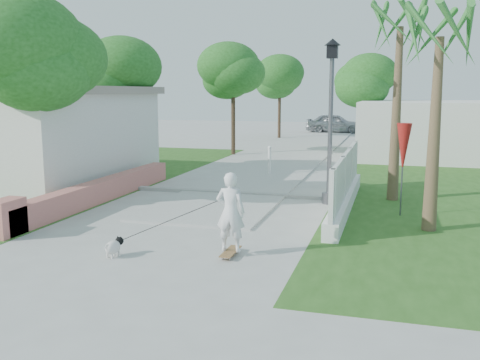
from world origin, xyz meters
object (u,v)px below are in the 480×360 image
(dog, at_px, (114,246))
(parked_car, at_px, (335,123))
(skateboarder, at_px, (185,218))
(patio_umbrella, at_px, (403,148))
(street_lamp, at_px, (331,115))
(bollard, at_px, (270,159))

(dog, height_order, parked_car, parked_car)
(skateboarder, bearing_deg, patio_umbrella, -134.22)
(street_lamp, distance_m, skateboarder, 6.09)
(skateboarder, height_order, parked_car, skateboarder)
(patio_umbrella, relative_size, dog, 4.37)
(patio_umbrella, distance_m, dog, 7.33)
(street_lamp, relative_size, bollard, 4.07)
(patio_umbrella, xyz_separation_m, skateboarder, (-3.95, -4.47, -0.98))
(bollard, xyz_separation_m, dog, (-0.59, -10.46, -0.39))
(street_lamp, bearing_deg, bollard, 120.96)
(bollard, bearing_deg, patio_umbrella, -50.09)
(street_lamp, height_order, patio_umbrella, street_lamp)
(parked_car, bearing_deg, dog, 177.17)
(street_lamp, height_order, dog, street_lamp)
(street_lamp, distance_m, dog, 7.16)
(bollard, bearing_deg, dog, -93.21)
(street_lamp, relative_size, parked_car, 1.05)
(street_lamp, xyz_separation_m, dog, (-3.29, -5.96, -2.23))
(bollard, relative_size, parked_car, 0.26)
(bollard, xyz_separation_m, skateboarder, (0.65, -9.97, 0.12))
(dog, bearing_deg, skateboarder, 33.55)
(patio_umbrella, xyz_separation_m, parked_car, (-4.48, 26.76, -0.97))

